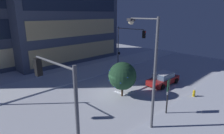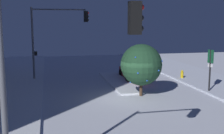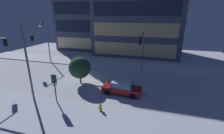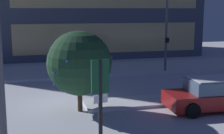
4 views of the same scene
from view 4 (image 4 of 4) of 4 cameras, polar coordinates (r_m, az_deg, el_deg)
ground at (r=15.67m, az=-7.74°, el=-6.83°), size 52.00×52.00×0.00m
curb_strip_far at (r=23.80m, az=-10.09°, el=-0.84°), size 52.00×5.20×0.14m
median_strip at (r=16.57m, az=10.78°, el=-5.73°), size 9.00×1.80×0.14m
car_near at (r=15.48m, az=17.86°, el=-4.72°), size 4.70×2.23×1.49m
traffic_light_corner_far_right at (r=21.80m, az=11.84°, el=9.71°), size 0.32×5.12×6.47m
parking_info_sign at (r=9.24m, az=-2.09°, el=-5.66°), size 0.55×0.17×3.18m
decorated_tree_median at (r=14.26m, az=-5.87°, el=0.69°), size 2.90×2.90×3.67m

